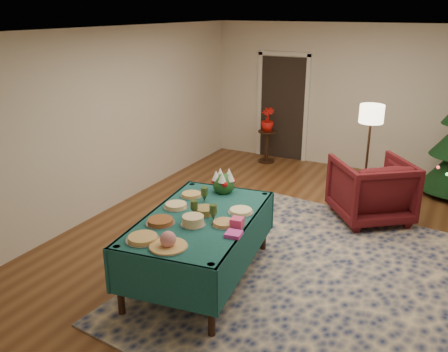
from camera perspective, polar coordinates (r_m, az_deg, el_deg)
The scene contains 23 objects.
room_shell at distance 5.92m, azimuth 9.62°, elevation 3.68°, with size 7.00×7.00×7.00m.
doorway at distance 9.70m, azimuth 7.06°, elevation 8.46°, with size 1.08×0.04×2.16m.
rug at distance 5.67m, azimuth 10.38°, elevation -11.94°, with size 3.20×4.20×0.02m, color #131F49.
buffet_table at distance 5.29m, azimuth -2.90°, elevation -6.45°, with size 1.43×2.14×0.78m.
platter_0 at distance 4.77m, azimuth -9.75°, elevation -7.41°, with size 0.34×0.34×0.05m.
platter_1 at distance 4.59m, azimuth -6.73°, elevation -7.84°, with size 0.37×0.37×0.17m.
platter_2 at distance 5.09m, azimuth -7.67°, elevation -5.45°, with size 0.32×0.32×0.05m.
platter_3 at distance 5.02m, azimuth -3.74°, elevation -5.40°, with size 0.27×0.27×0.11m.
platter_4 at distance 5.02m, azimuth 0.01°, elevation -5.72°, with size 0.27×0.27×0.04m.
platter_5 at distance 5.46m, azimuth -5.80°, elevation -3.59°, with size 0.29×0.29×0.05m.
platter_6 at distance 5.28m, azimuth -2.36°, elevation -4.22°, with size 0.27×0.27×0.07m.
platter_7 at distance 5.31m, azimuth 2.04°, elevation -4.24°, with size 0.29×0.29×0.04m.
platter_8 at distance 5.77m, azimuth -3.93°, elevation -2.28°, with size 0.27×0.27×0.04m.
goblet_0 at distance 5.58m, azimuth -2.38°, elevation -2.21°, with size 0.08×0.08×0.18m.
goblet_1 at distance 5.10m, azimuth -1.30°, elevation -4.37°, with size 0.08×0.08×0.18m.
goblet_2 at distance 5.21m, azimuth -3.61°, elevation -3.85°, with size 0.08×0.08×0.18m.
napkin_stack at distance 4.79m, azimuth 1.17°, elevation -7.01°, with size 0.16×0.16×0.04m, color #D83CAD.
gift_box at distance 4.96m, azimuth 1.58°, elevation -5.65°, with size 0.12×0.12×0.10m, color #F04279.
centerpiece at distance 5.85m, azimuth -0.05°, elevation -0.71°, with size 0.28×0.28×0.32m.
armchair at distance 7.16m, azimuth 17.30°, elevation -1.24°, with size 0.99×0.93×1.02m, color #511116.
floor_lamp at distance 7.72m, azimuth 17.27°, elevation 6.48°, with size 0.37×0.37×1.54m.
side_table at distance 9.54m, azimuth 5.16°, elevation 3.51°, with size 0.36×0.36×0.64m.
potted_plant at distance 9.42m, azimuth 5.24°, elevation 6.20°, with size 0.26×0.46×0.26m, color red.
Camera 1 is at (1.72, -5.44, 2.95)m, focal length 38.00 mm.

